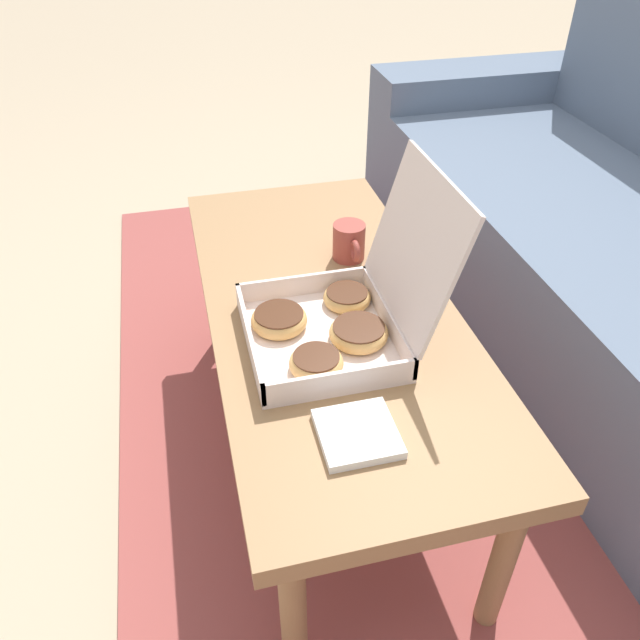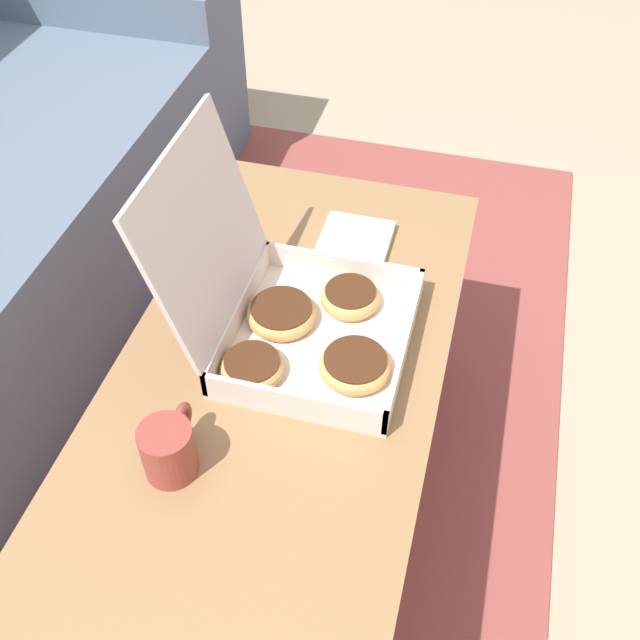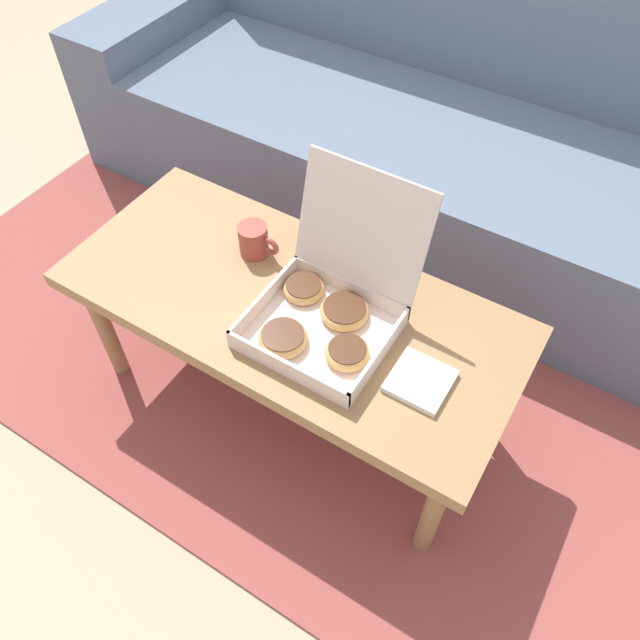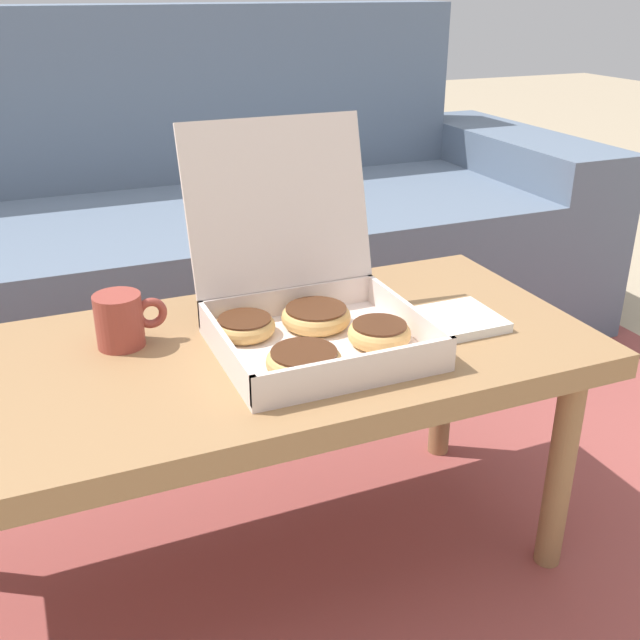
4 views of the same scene
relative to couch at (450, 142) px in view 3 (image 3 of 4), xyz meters
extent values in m
plane|color=tan|center=(0.00, -0.82, -0.30)|extent=(12.00, 12.00, 0.00)
cube|color=#994742|center=(0.00, -0.52, -0.29)|extent=(2.64, 1.85, 0.01)
cube|color=slate|center=(0.00, -0.15, -0.09)|extent=(2.04, 0.63, 0.41)
cube|color=slate|center=(0.00, 0.26, 0.15)|extent=(2.04, 0.20, 0.88)
cube|color=slate|center=(-1.14, -0.05, -0.03)|extent=(0.24, 0.83, 0.53)
cube|color=#997047|center=(0.00, -0.95, 0.12)|extent=(1.09, 0.49, 0.04)
cylinder|color=#997047|center=(-0.49, -1.13, -0.10)|extent=(0.04, 0.04, 0.39)
cylinder|color=#997047|center=(0.49, -1.13, -0.10)|extent=(0.04, 0.04, 0.39)
cylinder|color=#997047|center=(-0.49, -0.77, -0.10)|extent=(0.04, 0.04, 0.39)
cylinder|color=#997047|center=(0.49, -0.77, -0.10)|extent=(0.04, 0.04, 0.39)
cube|color=silver|center=(0.11, -1.00, 0.14)|extent=(0.30, 0.27, 0.01)
cube|color=silver|center=(0.11, -1.13, 0.17)|extent=(0.30, 0.01, 0.04)
cube|color=silver|center=(0.11, -0.86, 0.17)|extent=(0.30, 0.01, 0.04)
cube|color=silver|center=(-0.03, -1.00, 0.17)|extent=(0.01, 0.27, 0.04)
cube|color=silver|center=(0.26, -1.00, 0.17)|extent=(0.01, 0.27, 0.04)
cube|color=silver|center=(0.11, -0.82, 0.32)|extent=(0.30, 0.08, 0.26)
torus|color=tan|center=(0.06, -1.06, 0.16)|extent=(0.11, 0.11, 0.03)
cylinder|color=#472614|center=(0.06, -1.06, 0.17)|extent=(0.09, 0.09, 0.01)
torus|color=tan|center=(0.20, -1.02, 0.16)|extent=(0.10, 0.10, 0.03)
cylinder|color=#472614|center=(0.20, -1.02, 0.17)|extent=(0.08, 0.08, 0.01)
torus|color=tan|center=(0.13, -0.93, 0.16)|extent=(0.11, 0.11, 0.03)
cylinder|color=#472614|center=(0.13, -0.93, 0.17)|extent=(0.10, 0.10, 0.01)
torus|color=tan|center=(0.02, -0.92, 0.16)|extent=(0.09, 0.09, 0.03)
cylinder|color=#472614|center=(0.02, -0.92, 0.17)|extent=(0.08, 0.08, 0.01)
cylinder|color=#993D33|center=(-0.16, -0.86, 0.18)|extent=(0.07, 0.07, 0.08)
torus|color=#993D33|center=(-0.11, -0.86, 0.18)|extent=(0.05, 0.01, 0.05)
cube|color=white|center=(0.36, -1.00, 0.14)|extent=(0.12, 0.12, 0.02)
camera|label=1|loc=(0.99, -1.21, 0.88)|focal=35.00mm
camera|label=2|loc=(-0.64, -1.20, 1.00)|focal=42.00mm
camera|label=3|loc=(0.56, -1.71, 1.22)|focal=35.00mm
camera|label=4|loc=(-0.28, -1.92, 0.64)|focal=42.00mm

